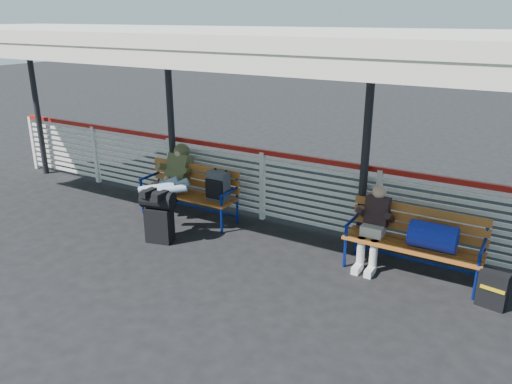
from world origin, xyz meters
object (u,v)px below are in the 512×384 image
Objects in this scene: bench_right at (424,236)px; traveler_man at (169,183)px; bench_left at (200,187)px; companion_person at (374,226)px; suitcase_side at (493,289)px; luggage_stack at (159,214)px.

bench_right is 4.12m from traveler_man.
companion_person is at bearing -2.15° from bench_left.
bench_right is at bearing 171.19° from suitcase_side.
companion_person is at bearing -179.53° from bench_right.
suitcase_side is (4.68, 0.62, -0.22)m from luggage_stack.
luggage_stack is 0.46× the size of bench_right.
suitcase_side is at bearing -0.80° from traveler_man.
traveler_man is (-0.37, -0.34, 0.10)m from bench_left.
bench_left is 3.06m from companion_person.
luggage_stack is 1.04m from bench_left.
bench_right is (3.74, -0.11, -0.01)m from bench_left.
luggage_stack is 0.73× the size of companion_person.
traveler_man is 5.05m from suitcase_side.
bench_left reaches higher than luggage_stack.
companion_person reaches higher than bench_left.
traveler_man reaches higher than suitcase_side.
companion_person is (3.43, 0.23, -0.11)m from traveler_man.
bench_right is (3.76, 0.92, 0.15)m from luggage_stack.
traveler_man is 3.53× the size of suitcase_side.
bench_right is 1.10× the size of traveler_man.
bench_right is at bearing 3.25° from traveler_man.
luggage_stack is at bearing -91.20° from bench_left.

